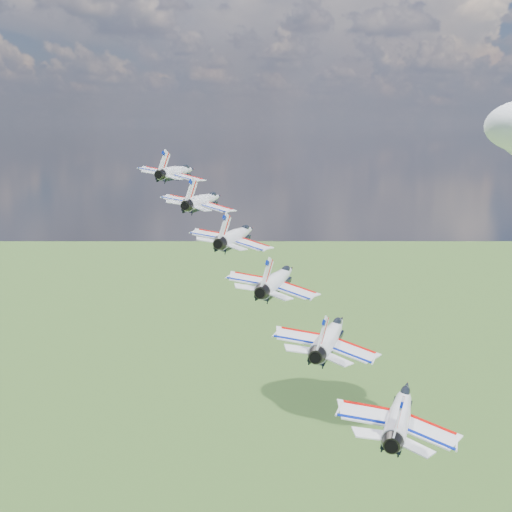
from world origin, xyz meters
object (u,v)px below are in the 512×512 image
(jet_4, at_px, (330,336))
(jet_5, at_px, (400,411))
(jet_2, at_px, (237,235))
(jet_3, at_px, (278,279))
(jet_1, at_px, (204,200))
(jet_0, at_px, (177,172))

(jet_4, relative_size, jet_5, 1.00)
(jet_2, bearing_deg, jet_5, -48.98)
(jet_3, distance_m, jet_5, 23.39)
(jet_1, xyz_separation_m, jet_5, (29.44, -34.13, -12.57))
(jet_0, bearing_deg, jet_3, -48.98)
(jet_1, bearing_deg, jet_4, -48.98)
(jet_3, relative_size, jet_5, 1.00)
(jet_3, bearing_deg, jet_5, -48.98)
(jet_0, relative_size, jet_4, 1.00)
(jet_3, height_order, jet_5, jet_3)
(jet_1, bearing_deg, jet_0, 131.02)
(jet_4, bearing_deg, jet_2, 131.02)
(jet_0, xyz_separation_m, jet_4, (29.44, -34.13, -12.57))
(jet_0, height_order, jet_4, jet_0)
(jet_4, xyz_separation_m, jet_5, (7.36, -8.53, -3.14))
(jet_0, xyz_separation_m, jet_1, (7.36, -8.53, -3.14))
(jet_4, distance_m, jet_5, 11.70)
(jet_2, xyz_separation_m, jet_4, (14.72, -17.06, -6.28))
(jet_4, bearing_deg, jet_3, 131.02)
(jet_2, height_order, jet_4, jet_2)
(jet_2, xyz_separation_m, jet_3, (7.36, -8.53, -3.14))
(jet_0, relative_size, jet_2, 1.00)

